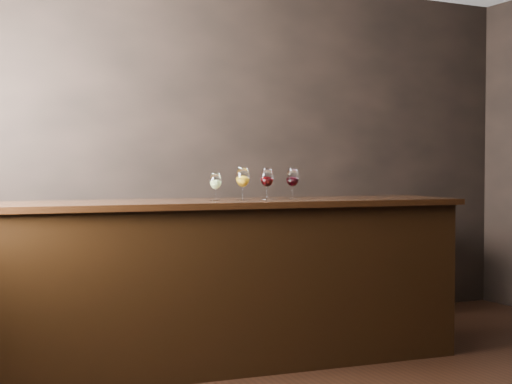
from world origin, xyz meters
name	(u,v)px	position (x,y,z in m)	size (l,w,h in m)	color
room_shell	(376,65)	(-0.23, 0.11, 1.81)	(5.02, 4.52, 2.81)	black
bar_counter	(234,285)	(-0.57, 1.21, 0.51)	(2.94, 0.64, 1.03)	black
bar_top	(234,203)	(-0.57, 1.21, 1.05)	(3.03, 0.70, 0.04)	black
back_bar_shelf	(277,275)	(0.16, 2.03, 0.42)	(2.34, 0.40, 0.84)	black
glass_white	(216,182)	(-0.69, 1.21, 1.19)	(0.08, 0.08, 0.18)	white
glass_amber	(243,178)	(-0.51, 1.19, 1.21)	(0.09, 0.09, 0.21)	white
glass_red_a	(267,178)	(-0.32, 1.23, 1.20)	(0.09, 0.09, 0.21)	white
glass_red_b	(292,178)	(-0.13, 1.23, 1.20)	(0.09, 0.09, 0.20)	white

